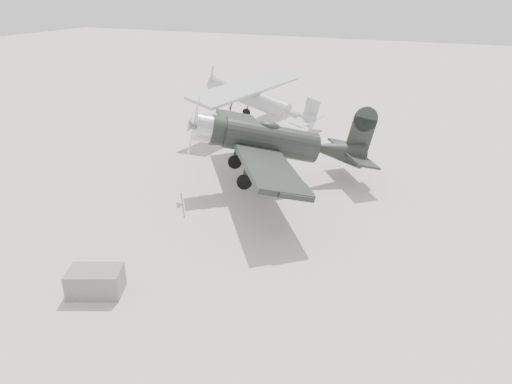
# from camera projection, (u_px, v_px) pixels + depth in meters

# --- Properties ---
(ground) EXTENTS (160.00, 160.00, 0.00)m
(ground) POSITION_uv_depth(u_px,v_px,m) (233.00, 250.00, 19.48)
(ground) COLOR #ACAA99
(ground) RESTS_ON ground
(lowwing_monoplane) EXTENTS (10.83, 11.95, 4.26)m
(lowwing_monoplane) POSITION_uv_depth(u_px,v_px,m) (279.00, 142.00, 24.97)
(lowwing_monoplane) COLOR black
(lowwing_monoplane) RESTS_ON ground
(highwing_monoplane) EXTENTS (8.85, 12.45, 3.53)m
(highwing_monoplane) POSITION_uv_depth(u_px,v_px,m) (257.00, 96.00, 35.45)
(highwing_monoplane) COLOR #AAADB0
(highwing_monoplane) RESTS_ON ground
(equipment_block) EXTENTS (2.06, 1.73, 0.88)m
(equipment_block) POSITION_uv_depth(u_px,v_px,m) (95.00, 281.00, 16.61)
(equipment_block) COLOR #65625E
(equipment_block) RESTS_ON ground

